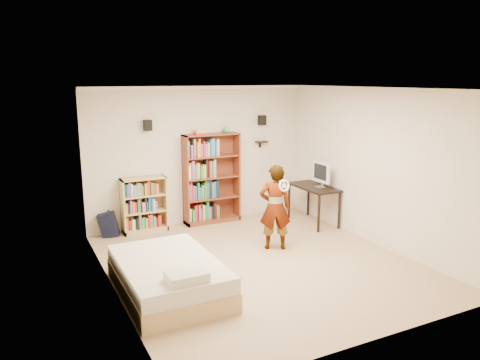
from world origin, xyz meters
The scene contains 14 objects.
ground centered at (0.00, 0.00, 0.00)m, with size 4.50×5.00×0.01m, color tan.
room_shell centered at (0.00, 0.00, 1.76)m, with size 4.52×5.02×2.71m.
crown_molding centered at (0.00, 0.00, 2.67)m, with size 4.50×5.00×0.06m.
speaker_left centered at (-1.05, 2.40, 2.00)m, with size 0.14×0.12×0.20m, color black.
speaker_right centered at (1.35, 2.40, 2.00)m, with size 0.14×0.12×0.20m, color black.
wall_shelf centered at (1.35, 2.41, 1.55)m, with size 0.25×0.16×0.03m, color black.
tall_bookshelf centered at (0.18, 2.34, 0.89)m, with size 1.13×0.33×1.78m, color brown, non-canonical shape.
low_bookshelf centered at (-1.20, 2.34, 0.52)m, with size 0.83×0.31×1.04m, color tan, non-canonical shape.
computer_desk centered at (1.95, 1.35, 0.38)m, with size 0.56×1.12×0.76m, color black, non-canonical shape.
imac centered at (2.00, 1.23, 1.01)m, with size 0.10×0.49×0.49m, color silver, non-canonical shape.
daybed centered at (-1.60, -0.33, 0.29)m, with size 1.26×1.94×0.57m, color beige, non-canonical shape.
person centered at (0.54, 0.47, 0.73)m, with size 0.53×0.35×1.46m, color black.
wii_wheel centered at (0.54, 0.20, 1.16)m, with size 0.20×0.20×0.03m, color silver.
navy_bag centered at (-1.88, 2.34, 0.23)m, with size 0.35×0.22×0.47m, color black, non-canonical shape.
Camera 1 is at (-3.36, -6.03, 2.85)m, focal length 35.00 mm.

